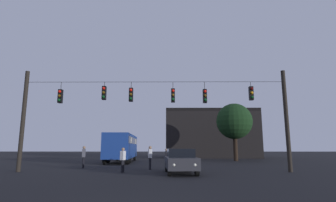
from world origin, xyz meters
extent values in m
plane|color=black|center=(0.00, 24.50, 0.00)|extent=(168.00, 168.00, 0.00)
cylinder|color=black|center=(-9.02, 11.94, 3.46)|extent=(0.28, 0.28, 6.92)
cylinder|color=black|center=(9.02, 11.94, 3.46)|extent=(0.28, 0.28, 6.92)
cylinder|color=black|center=(0.00, 11.94, 6.13)|extent=(18.03, 0.02, 0.02)
cylinder|color=black|center=(-6.57, 11.94, 5.85)|extent=(0.03, 0.03, 0.53)
cube|color=black|center=(-6.57, 11.94, 5.11)|extent=(0.26, 0.32, 0.95)
sphere|color=red|center=(-6.57, 11.76, 5.41)|extent=(0.20, 0.20, 0.20)
sphere|color=#5B3D0C|center=(-6.57, 11.76, 5.11)|extent=(0.20, 0.20, 0.20)
sphere|color=#0C4219|center=(-6.57, 11.76, 4.81)|extent=(0.20, 0.20, 0.20)
cylinder|color=black|center=(-3.52, 11.94, 5.97)|extent=(0.03, 0.03, 0.30)
cube|color=black|center=(-3.52, 11.94, 5.34)|extent=(0.26, 0.32, 0.95)
sphere|color=red|center=(-3.52, 11.76, 5.64)|extent=(0.20, 0.20, 0.20)
sphere|color=#5B3D0C|center=(-3.52, 11.76, 5.34)|extent=(0.20, 0.20, 0.20)
sphere|color=#0C4219|center=(-3.52, 11.76, 5.04)|extent=(0.20, 0.20, 0.20)
cylinder|color=black|center=(-1.64, 11.94, 5.90)|extent=(0.03, 0.03, 0.43)
cube|color=black|center=(-1.64, 11.94, 5.21)|extent=(0.26, 0.32, 0.95)
sphere|color=red|center=(-1.64, 11.76, 5.51)|extent=(0.20, 0.20, 0.20)
sphere|color=#5B3D0C|center=(-1.64, 11.76, 5.21)|extent=(0.20, 0.20, 0.20)
sphere|color=#0C4219|center=(-1.64, 11.76, 4.91)|extent=(0.20, 0.20, 0.20)
cylinder|color=black|center=(1.28, 11.94, 5.87)|extent=(0.03, 0.03, 0.49)
cube|color=black|center=(1.28, 11.94, 5.16)|extent=(0.26, 0.32, 0.95)
sphere|color=red|center=(1.28, 11.76, 5.46)|extent=(0.20, 0.20, 0.20)
sphere|color=#5B3D0C|center=(1.28, 11.76, 5.16)|extent=(0.20, 0.20, 0.20)
sphere|color=#0C4219|center=(1.28, 11.76, 4.86)|extent=(0.20, 0.20, 0.20)
cylinder|color=black|center=(3.49, 11.94, 5.85)|extent=(0.03, 0.03, 0.53)
cube|color=black|center=(3.49, 11.94, 5.11)|extent=(0.26, 0.32, 0.95)
sphere|color=red|center=(3.49, 11.76, 5.41)|extent=(0.20, 0.20, 0.20)
sphere|color=#5B3D0C|center=(3.49, 11.76, 5.11)|extent=(0.20, 0.20, 0.20)
sphere|color=#0C4219|center=(3.49, 11.76, 4.81)|extent=(0.20, 0.20, 0.20)
cylinder|color=black|center=(6.71, 11.94, 5.95)|extent=(0.03, 0.03, 0.34)
cube|color=black|center=(6.71, 11.94, 5.30)|extent=(0.26, 0.32, 0.95)
sphere|color=#510A0A|center=(6.71, 11.76, 5.60)|extent=(0.20, 0.20, 0.20)
sphere|color=orange|center=(6.71, 11.76, 5.30)|extent=(0.20, 0.20, 0.20)
sphere|color=#0C4219|center=(6.71, 11.76, 5.00)|extent=(0.20, 0.20, 0.20)
cube|color=navy|center=(-4.35, 24.25, 1.75)|extent=(3.04, 11.11, 2.50)
cube|color=black|center=(-4.35, 24.25, 2.36)|extent=(3.04, 10.45, 0.70)
cylinder|color=black|center=(-5.66, 28.15, 0.50)|extent=(0.33, 1.01, 1.00)
cylinder|color=black|center=(-3.44, 28.26, 0.50)|extent=(0.33, 1.01, 1.00)
cylinder|color=black|center=(-5.35, 22.00, 0.50)|extent=(0.33, 1.01, 1.00)
cylinder|color=black|center=(-3.14, 22.11, 0.50)|extent=(0.33, 1.01, 1.00)
cylinder|color=black|center=(-5.26, 20.02, 0.50)|extent=(0.33, 1.01, 1.00)
cylinder|color=black|center=(-3.04, 20.13, 0.50)|extent=(0.33, 1.01, 1.00)
cube|color=beige|center=(-4.51, 27.55, 2.36)|extent=(2.60, 0.92, 0.56)
cube|color=beige|center=(-4.22, 21.51, 2.36)|extent=(2.60, 0.92, 0.56)
cube|color=#2D2D33|center=(1.73, 10.86, 0.66)|extent=(2.06, 4.40, 0.68)
cube|color=black|center=(1.72, 11.00, 1.26)|extent=(1.72, 2.42, 0.52)
cylinder|color=black|center=(2.60, 9.49, 0.32)|extent=(0.26, 0.65, 0.64)
cylinder|color=black|center=(1.03, 9.39, 0.32)|extent=(0.26, 0.65, 0.64)
cylinder|color=black|center=(2.43, 12.32, 0.32)|extent=(0.26, 0.65, 0.64)
cylinder|color=black|center=(0.85, 12.22, 0.32)|extent=(0.26, 0.65, 0.64)
sphere|color=white|center=(2.43, 8.79, 0.66)|extent=(0.18, 0.18, 0.18)
sphere|color=white|center=(1.28, 8.72, 0.66)|extent=(0.18, 0.18, 0.18)
cylinder|color=black|center=(-0.37, 13.68, 0.42)|extent=(0.14, 0.14, 0.84)
cylinder|color=black|center=(-0.41, 13.83, 0.42)|extent=(0.14, 0.14, 0.84)
cube|color=silver|center=(-0.39, 13.76, 1.16)|extent=(0.32, 0.41, 0.63)
sphere|color=#8C6B51|center=(-0.39, 13.76, 1.59)|extent=(0.23, 0.23, 0.23)
cylinder|color=black|center=(-5.75, 15.17, 0.42)|extent=(0.14, 0.14, 0.85)
cylinder|color=black|center=(-5.79, 15.33, 0.42)|extent=(0.14, 0.14, 0.85)
cube|color=#4C4C56|center=(-5.77, 15.25, 1.16)|extent=(0.31, 0.40, 0.64)
sphere|color=#8C6B51|center=(-5.77, 15.25, 1.60)|extent=(0.23, 0.23, 0.23)
cylinder|color=black|center=(2.79, 14.03, 0.37)|extent=(0.14, 0.14, 0.75)
cylinder|color=black|center=(2.81, 14.18, 0.37)|extent=(0.14, 0.14, 0.75)
cube|color=black|center=(2.80, 14.10, 1.03)|extent=(0.29, 0.39, 0.56)
sphere|color=#8C6B51|center=(2.80, 14.10, 1.41)|extent=(0.20, 0.20, 0.20)
cylinder|color=black|center=(0.78, 15.13, 0.38)|extent=(0.14, 0.14, 0.75)
cylinder|color=black|center=(0.80, 15.29, 0.38)|extent=(0.14, 0.14, 0.75)
cube|color=black|center=(0.79, 15.21, 1.03)|extent=(0.27, 0.38, 0.56)
sphere|color=#8C6B51|center=(0.79, 15.21, 1.41)|extent=(0.20, 0.20, 0.20)
cylinder|color=black|center=(-1.99, 11.67, 0.39)|extent=(0.14, 0.14, 0.79)
cylinder|color=black|center=(-2.04, 11.52, 0.39)|extent=(0.14, 0.14, 0.79)
cube|color=silver|center=(-2.02, 11.60, 1.08)|extent=(0.34, 0.42, 0.59)
sphere|color=#8C6B51|center=(-2.02, 11.60, 1.49)|extent=(0.21, 0.21, 0.21)
cube|color=black|center=(7.71, 38.96, 3.55)|extent=(14.48, 10.36, 7.10)
cube|color=black|center=(7.71, 38.96, 7.35)|extent=(14.48, 10.36, 0.50)
cylinder|color=black|center=(9.05, 26.66, 1.64)|extent=(0.52, 0.52, 3.28)
sphere|color=black|center=(9.05, 26.66, 4.82)|extent=(4.41, 4.41, 4.41)
camera|label=1|loc=(1.07, -6.03, 1.58)|focal=28.24mm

